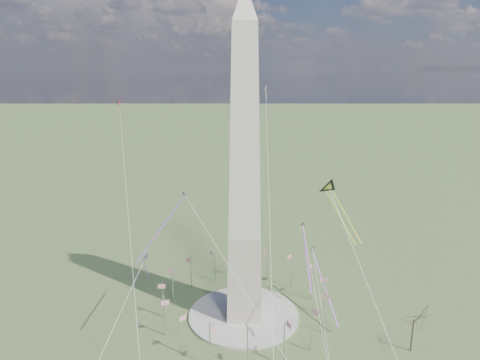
{
  "coord_description": "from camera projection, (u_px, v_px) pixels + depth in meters",
  "views": [
    {
      "loc": [
        -4.8,
        -123.79,
        78.07
      ],
      "look_at": [
        -1.22,
        0.0,
        45.9
      ],
      "focal_mm": 32.0,
      "sensor_mm": 36.0,
      "label": 1
    }
  ],
  "objects": [
    {
      "name": "ground",
      "position": [
        244.0,
        316.0,
        139.53
      ],
      "size": [
        2000.0,
        2000.0,
        0.0
      ],
      "primitive_type": "plane",
      "color": "#3D542A",
      "rests_on": "ground"
    },
    {
      "name": "plaza",
      "position": [
        244.0,
        315.0,
        139.43
      ],
      "size": [
        36.0,
        36.0,
        0.8
      ],
      "primitive_type": "cylinder",
      "color": "#BAB7AA",
      "rests_on": "ground"
    },
    {
      "name": "washington_monument",
      "position": [
        244.0,
        173.0,
        127.47
      ],
      "size": [
        15.56,
        15.56,
        100.0
      ],
      "color": "#BAB29B",
      "rests_on": "plaza"
    },
    {
      "name": "flagpole_ring",
      "position": [
        244.0,
        296.0,
        137.7
      ],
      "size": [
        54.4,
        54.4,
        13.0
      ],
      "color": "silver",
      "rests_on": "ground"
    },
    {
      "name": "tree_near",
      "position": [
        414.0,
        317.0,
        119.46
      ],
      "size": [
        8.67,
        8.67,
        15.18
      ],
      "color": "#4F3730",
      "rests_on": "ground"
    },
    {
      "name": "kite_delta_black",
      "position": [
        330.0,
        190.0,
        141.39
      ],
      "size": [
        11.16,
        20.4,
        16.66
      ],
      "rotation": [
        0.0,
        0.0,
        3.47
      ],
      "color": "black",
      "rests_on": "ground"
    },
    {
      "name": "kite_diamond_purple",
      "position": [
        146.0,
        261.0,
        131.94
      ],
      "size": [
        1.85,
        3.03,
        9.72
      ],
      "rotation": [
        0.0,
        0.0,
        2.73
      ],
      "color": "#4D1B7B",
      "rests_on": "ground"
    },
    {
      "name": "kite_streamer_left",
      "position": [
        306.0,
        248.0,
        123.19
      ],
      "size": [
        1.85,
        19.65,
        13.49
      ],
      "rotation": [
        0.0,
        0.0,
        3.12
      ],
      "color": "red",
      "rests_on": "ground"
    },
    {
      "name": "kite_streamer_mid",
      "position": [
        168.0,
        217.0,
        119.1
      ],
      "size": [
        12.38,
        18.27,
        14.37
      ],
      "rotation": [
        0.0,
        0.0,
        2.57
      ],
      "color": "red",
      "rests_on": "ground"
    },
    {
      "name": "kite_streamer_right",
      "position": [
        320.0,
        273.0,
        141.15
      ],
      "size": [
        5.54,
        24.03,
        16.6
      ],
      "rotation": [
        0.0,
        0.0,
        3.31
      ],
      "color": "red",
      "rests_on": "ground"
    },
    {
      "name": "kite_small_red",
      "position": [
        120.0,
        104.0,
        158.68
      ],
      "size": [
        1.7,
        2.42,
        5.04
      ],
      "rotation": [
        0.0,
        0.0,
        2.37
      ],
      "color": "red",
      "rests_on": "ground"
    },
    {
      "name": "kite_small_white",
      "position": [
        266.0,
        89.0,
        166.79
      ],
      "size": [
        1.32,
        2.08,
        4.6
      ],
      "rotation": [
        0.0,
        0.0,
        2.66
      ],
      "color": "white",
      "rests_on": "ground"
    }
  ]
}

